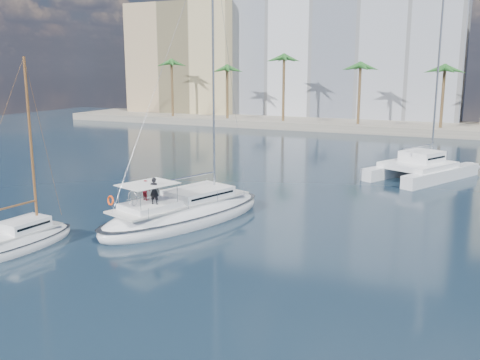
% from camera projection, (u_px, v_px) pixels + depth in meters
% --- Properties ---
extents(ground, '(160.00, 160.00, 0.00)m').
position_uv_depth(ground, '(243.00, 243.00, 31.20)').
color(ground, black).
rests_on(ground, ground).
extents(quay, '(120.00, 14.00, 1.20)m').
position_uv_depth(quay, '(397.00, 127.00, 85.48)').
color(quay, gray).
rests_on(quay, ground).
extents(building_modern, '(42.00, 16.00, 28.00)m').
position_uv_depth(building_modern, '(344.00, 45.00, 98.20)').
color(building_modern, silver).
rests_on(building_modern, ground).
extents(building_tan_left, '(22.00, 14.00, 22.00)m').
position_uv_depth(building_tan_left, '(191.00, 62.00, 107.30)').
color(building_tan_left, tan).
rests_on(building_tan_left, ground).
extents(palm_left, '(3.60, 3.60, 12.30)m').
position_uv_depth(palm_left, '(198.00, 65.00, 93.53)').
color(palm_left, brown).
rests_on(palm_left, ground).
extents(palm_centre, '(3.60, 3.60, 12.30)m').
position_uv_depth(palm_centre, '(397.00, 65.00, 79.89)').
color(palm_centre, brown).
rests_on(palm_centre, ground).
extents(main_sloop, '(8.30, 13.91, 19.67)m').
position_uv_depth(main_sloop, '(184.00, 214.00, 35.22)').
color(main_sloop, white).
rests_on(main_sloop, ground).
extents(small_sloop, '(3.24, 8.06, 11.27)m').
position_uv_depth(small_sloop, '(15.00, 243.00, 29.91)').
color(small_sloop, white).
rests_on(small_sloop, ground).
extents(catamaran, '(9.65, 12.04, 15.86)m').
position_uv_depth(catamaran, '(420.00, 166.00, 49.10)').
color(catamaran, white).
rests_on(catamaran, ground).
extents(seagull, '(0.93, 0.40, 0.17)m').
position_uv_depth(seagull, '(153.00, 209.00, 35.04)').
color(seagull, silver).
rests_on(seagull, ground).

